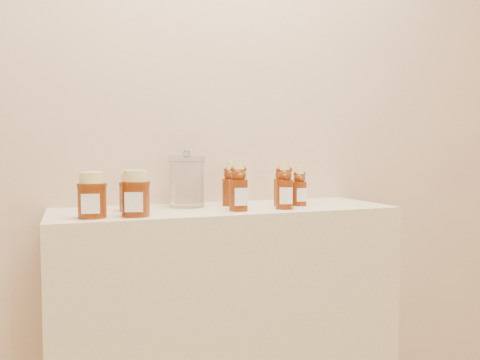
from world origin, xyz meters
name	(u,v)px	position (x,y,z in m)	size (l,w,h in m)	color
wall_back	(209,88)	(0.00, 1.75, 1.35)	(3.50, 0.02, 2.70)	tan
display_table	(226,331)	(0.00, 1.55, 0.45)	(1.20, 0.40, 0.90)	#C8B992
bear_bottle_back_left	(230,181)	(0.04, 1.61, 0.99)	(0.06, 0.06, 0.19)	#571C06
bear_bottle_back_mid	(282,181)	(0.21, 1.54, 0.99)	(0.06, 0.06, 0.19)	#571C06
bear_bottle_back_right	(299,183)	(0.28, 1.52, 0.98)	(0.06, 0.06, 0.17)	#571C06
bear_bottle_front_left	(238,182)	(0.01, 1.45, 1.00)	(0.07, 0.07, 0.20)	#571C06
bear_bottle_front_right	(284,181)	(0.18, 1.45, 1.00)	(0.07, 0.07, 0.19)	#571C06
honey_jar_left	(92,195)	(-0.46, 1.45, 0.97)	(0.09, 0.09, 0.14)	#571C06
honey_jar_back	(131,192)	(-0.33, 1.57, 0.96)	(0.08, 0.08, 0.13)	#571C06
honey_jar_front	(135,193)	(-0.33, 1.44, 0.97)	(0.09, 0.09, 0.14)	#571C06
glass_canister	(187,179)	(-0.12, 1.62, 1.00)	(0.13, 0.13, 0.20)	white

